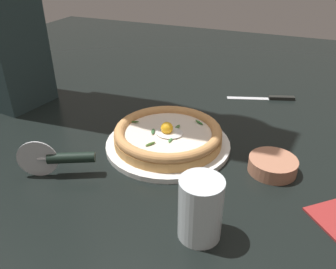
# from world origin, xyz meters

# --- Properties ---
(ground_plane) EXTENTS (2.40, 2.40, 0.03)m
(ground_plane) POSITION_xyz_m (0.00, 0.00, -0.01)
(ground_plane) COLOR black
(ground_plane) RESTS_ON ground
(pizza_plate) EXTENTS (0.29, 0.29, 0.01)m
(pizza_plate) POSITION_xyz_m (0.01, 0.03, 0.01)
(pizza_plate) COLOR white
(pizza_plate) RESTS_ON ground
(pizza) EXTENTS (0.25, 0.25, 0.05)m
(pizza) POSITION_xyz_m (0.01, 0.03, 0.03)
(pizza) COLOR tan
(pizza) RESTS_ON pizza_plate
(side_bowl) EXTENTS (0.10, 0.10, 0.03)m
(side_bowl) POSITION_xyz_m (-0.23, 0.03, 0.02)
(side_bowl) COLOR #B57558
(side_bowl) RESTS_ON ground
(pizza_cutter) EXTENTS (0.15, 0.08, 0.08)m
(pizza_cutter) POSITION_xyz_m (0.17, 0.21, 0.04)
(pizza_cutter) COLOR silver
(pizza_cutter) RESTS_ON ground
(table_knife) EXTENTS (0.20, 0.08, 0.01)m
(table_knife) POSITION_xyz_m (-0.17, -0.35, 0.00)
(table_knife) COLOR silver
(table_knife) RESTS_ON ground
(drinking_glass) EXTENTS (0.07, 0.07, 0.11)m
(drinking_glass) POSITION_xyz_m (-0.14, 0.26, 0.05)
(drinking_glass) COLOR silver
(drinking_glass) RESTS_ON ground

